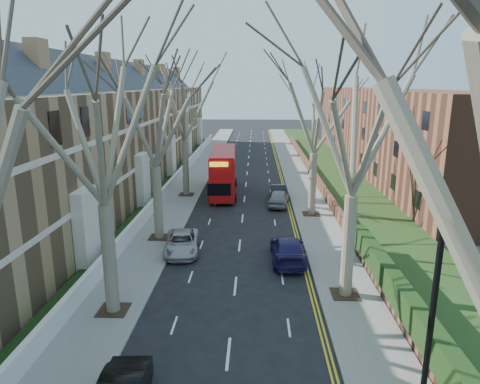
# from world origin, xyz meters

# --- Properties ---
(pavement_left) EXTENTS (3.00, 102.00, 0.12)m
(pavement_left) POSITION_xyz_m (-6.00, 39.00, 0.06)
(pavement_left) COLOR slate
(pavement_left) RESTS_ON ground
(pavement_right) EXTENTS (3.00, 102.00, 0.12)m
(pavement_right) POSITION_xyz_m (6.00, 39.00, 0.06)
(pavement_right) COLOR slate
(pavement_right) RESTS_ON ground
(terrace_left) EXTENTS (9.70, 78.00, 13.60)m
(terrace_left) POSITION_xyz_m (-13.65, 31.00, 5.53)
(terrace_left) COLOR #95754B
(terrace_left) RESTS_ON ground
(flats_right) EXTENTS (13.97, 54.00, 10.00)m
(flats_right) POSITION_xyz_m (17.46, 43.00, 4.98)
(flats_right) COLOR brown
(flats_right) RESTS_ON ground
(wall_hedge_right) EXTENTS (0.70, 24.00, 1.80)m
(wall_hedge_right) POSITION_xyz_m (7.70, 2.00, 1.12)
(wall_hedge_right) COLOR #543124
(wall_hedge_right) RESTS_ON ground
(front_wall_left) EXTENTS (0.30, 78.00, 1.00)m
(front_wall_left) POSITION_xyz_m (-7.65, 31.00, 0.62)
(front_wall_left) COLOR white
(front_wall_left) RESTS_ON ground
(grass_verge_right) EXTENTS (6.00, 102.00, 0.06)m
(grass_verge_right) POSITION_xyz_m (10.50, 39.00, 0.15)
(grass_verge_right) COLOR #253E16
(grass_verge_right) RESTS_ON ground
(lamp_post) EXTENTS (0.18, 0.50, 8.11)m
(lamp_post) POSITION_xyz_m (5.00, -3.50, 4.57)
(lamp_post) COLOR black
(lamp_post) RESTS_ON ground
(tree_left_mid) EXTENTS (10.50, 10.50, 14.71)m
(tree_left_mid) POSITION_xyz_m (-5.70, 6.00, 9.56)
(tree_left_mid) COLOR #716450
(tree_left_mid) RESTS_ON ground
(tree_left_far) EXTENTS (10.15, 10.15, 14.22)m
(tree_left_far) POSITION_xyz_m (-5.70, 16.00, 9.24)
(tree_left_far) COLOR #716450
(tree_left_far) RESTS_ON ground
(tree_left_dist) EXTENTS (10.50, 10.50, 14.71)m
(tree_left_dist) POSITION_xyz_m (-5.70, 28.00, 9.56)
(tree_left_dist) COLOR #716450
(tree_left_dist) RESTS_ON ground
(tree_right_mid) EXTENTS (10.50, 10.50, 14.71)m
(tree_right_mid) POSITION_xyz_m (5.70, 8.00, 9.56)
(tree_right_mid) COLOR #716450
(tree_right_mid) RESTS_ON ground
(tree_right_far) EXTENTS (10.15, 10.15, 14.22)m
(tree_right_far) POSITION_xyz_m (5.70, 22.00, 9.24)
(tree_right_far) COLOR #716450
(tree_right_far) RESTS_ON ground
(double_decker_bus) EXTENTS (2.92, 10.19, 4.26)m
(double_decker_bus) POSITION_xyz_m (-2.14, 29.05, 2.09)
(double_decker_bus) COLOR #AA0C0D
(double_decker_bus) RESTS_ON ground
(car_left_far) EXTENTS (2.60, 4.80, 1.28)m
(car_left_far) POSITION_xyz_m (-3.70, 13.67, 0.64)
(car_left_far) COLOR #A6A5AB
(car_left_far) RESTS_ON ground
(car_right_near) EXTENTS (2.09, 5.03, 1.45)m
(car_right_near) POSITION_xyz_m (3.07, 12.55, 0.73)
(car_right_near) COLOR #1D164D
(car_right_near) RESTS_ON ground
(car_right_mid) EXTENTS (2.25, 4.41, 1.44)m
(car_right_mid) POSITION_xyz_m (3.14, 24.88, 0.72)
(car_right_mid) COLOR gray
(car_right_mid) RESTS_ON ground
(car_right_far) EXTENTS (1.57, 4.24, 1.38)m
(car_right_far) POSITION_xyz_m (3.22, 27.43, 0.69)
(car_right_far) COLOR black
(car_right_far) RESTS_ON ground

